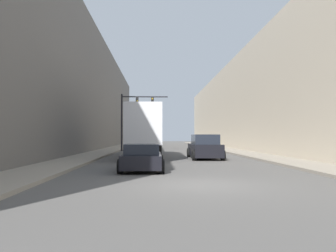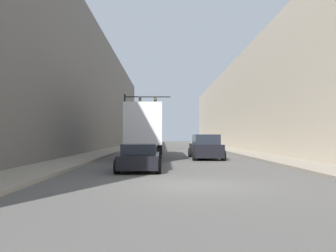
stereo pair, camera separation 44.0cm
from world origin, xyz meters
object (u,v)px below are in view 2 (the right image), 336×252
object	(u,v)px
semi_truck	(147,130)
sedan_car	(140,157)
suv_car	(205,147)
traffic_signal_gantry	(135,112)

from	to	relation	value
semi_truck	sedan_car	bearing A→B (deg)	-89.13
sedan_car	suv_car	xyz separation A→B (m)	(4.22, 7.96, 0.21)
suv_car	traffic_signal_gantry	world-z (taller)	traffic_signal_gantry
traffic_signal_gantry	sedan_car	bearing A→B (deg)	-84.53
semi_truck	sedan_car	world-z (taller)	semi_truck
semi_truck	suv_car	world-z (taller)	semi_truck
semi_truck	sedan_car	distance (m)	10.33
suv_car	traffic_signal_gantry	bearing A→B (deg)	115.82
sedan_car	suv_car	world-z (taller)	suv_car
semi_truck	suv_car	bearing A→B (deg)	-27.19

